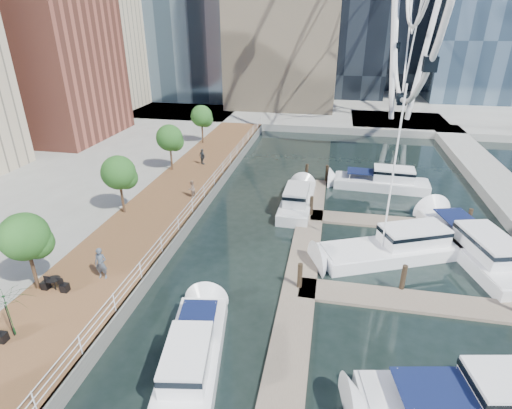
% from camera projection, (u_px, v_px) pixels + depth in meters
% --- Properties ---
extents(ground, '(520.00, 520.00, 0.00)m').
position_uv_depth(ground, '(213.00, 391.00, 17.41)').
color(ground, black).
rests_on(ground, ground).
extents(boardwalk, '(6.00, 60.00, 1.00)m').
position_uv_depth(boardwalk, '(159.00, 215.00, 32.13)').
color(boardwalk, brown).
rests_on(boardwalk, ground).
extents(seawall, '(0.25, 60.00, 1.00)m').
position_uv_depth(seawall, '(194.00, 218.00, 31.61)').
color(seawall, '#595954').
rests_on(seawall, ground).
extents(land_far, '(200.00, 114.00, 1.00)m').
position_uv_depth(land_far, '(321.00, 78.00, 108.09)').
color(land_far, gray).
rests_on(land_far, ground).
extents(pier, '(14.00, 12.00, 1.00)m').
position_uv_depth(pier, '(398.00, 123.00, 61.10)').
color(pier, gray).
rests_on(pier, ground).
extents(railing, '(0.10, 60.00, 1.05)m').
position_uv_depth(railing, '(192.00, 206.00, 31.20)').
color(railing, white).
rests_on(railing, boardwalk).
extents(floating_docks, '(16.00, 34.00, 2.60)m').
position_uv_depth(floating_docks, '(383.00, 273.00, 24.71)').
color(floating_docks, '#6D6051').
rests_on(floating_docks, ground).
extents(street_trees, '(2.60, 42.60, 4.60)m').
position_uv_depth(street_trees, '(118.00, 173.00, 30.07)').
color(street_trees, '#3F2B1C').
rests_on(street_trees, ground).
extents(pedestrian_near, '(0.75, 0.53, 1.95)m').
position_uv_depth(pedestrian_near, '(101.00, 263.00, 23.00)').
color(pedestrian_near, '#434D5A').
rests_on(pedestrian_near, boardwalk).
extents(pedestrian_mid, '(0.82, 0.90, 1.50)m').
position_uv_depth(pedestrian_mid, '(192.00, 189.00, 33.79)').
color(pedestrian_mid, '#886E5E').
rests_on(pedestrian_mid, boardwalk).
extents(pedestrian_far, '(1.03, 0.91, 1.67)m').
position_uv_depth(pedestrian_far, '(202.00, 157.00, 41.51)').
color(pedestrian_far, '#32383F').
rests_on(pedestrian_far, boardwalk).
extents(moored_yachts, '(20.77, 37.51, 11.50)m').
position_uv_depth(moored_yachts, '(388.00, 262.00, 26.73)').
color(moored_yachts, white).
rests_on(moored_yachts, ground).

